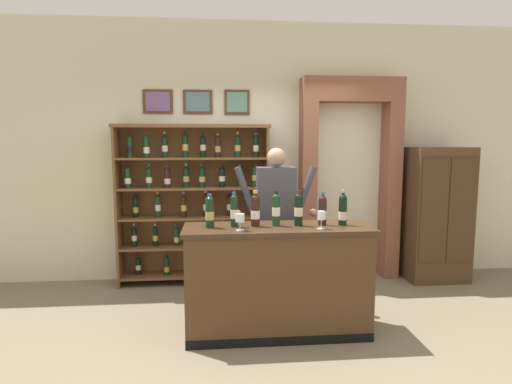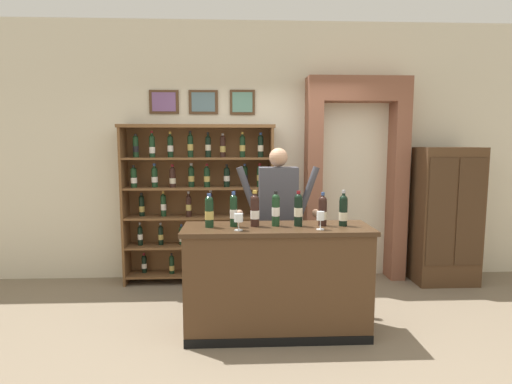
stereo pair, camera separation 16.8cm
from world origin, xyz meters
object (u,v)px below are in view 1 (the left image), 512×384
tasting_bottle_brunello (255,210)px  tasting_bottle_riserva (343,210)px  tasting_bottle_super_tuscan (276,209)px  tasting_bottle_vin_santo (322,210)px  tasting_bottle_grappa (210,211)px  wine_shelf (194,198)px  tasting_bottle_chianti (299,209)px  side_cabinet (438,214)px  shopkeeper (276,210)px  wine_glass_center (240,219)px  wine_glass_right (321,217)px  tasting_counter (277,280)px  tasting_bottle_rosso (234,210)px

tasting_bottle_brunello → tasting_bottle_riserva: same height
tasting_bottle_super_tuscan → tasting_bottle_brunello: bearing=-178.2°
tasting_bottle_vin_santo → tasting_bottle_grappa: bearing=-178.4°
wine_shelf → tasting_bottle_vin_santo: size_ratio=6.45×
wine_shelf → tasting_bottle_chianti: wine_shelf is taller
wine_shelf → side_cabinet: (3.09, -0.20, -0.23)m
tasting_bottle_super_tuscan → tasting_bottle_riserva: tasting_bottle_riserva is taller
wine_shelf → tasting_bottle_brunello: bearing=-66.5°
shopkeeper → tasting_bottle_brunello: bearing=-114.4°
wine_shelf → tasting_bottle_brunello: (0.64, -1.47, 0.08)m
side_cabinet → tasting_bottle_super_tuscan: (-2.26, -1.26, 0.31)m
tasting_bottle_grappa → tasting_bottle_riserva: (1.22, 0.01, -0.00)m
tasting_bottle_brunello → wine_glass_center: size_ratio=2.23×
tasting_bottle_brunello → tasting_bottle_riserva: 0.81m
side_cabinet → tasting_bottle_grappa: bearing=-155.6°
tasting_bottle_super_tuscan → wine_glass_right: tasting_bottle_super_tuscan is taller
side_cabinet → tasting_bottle_chianti: 2.44m
tasting_counter → tasting_bottle_vin_santo: bearing=3.8°
shopkeeper → tasting_bottle_chianti: bearing=-78.5°
tasting_bottle_rosso → wine_glass_right: size_ratio=1.98×
tasting_bottle_super_tuscan → tasting_bottle_grappa: bearing=-177.0°
wine_shelf → wine_glass_right: size_ratio=12.35×
tasting_bottle_grappa → tasting_bottle_riserva: size_ratio=0.93×
tasting_bottle_rosso → tasting_bottle_grappa: bearing=-174.5°
shopkeeper → tasting_bottle_chianti: 0.63m
shopkeeper → tasting_bottle_grappa: size_ratio=5.62×
tasting_bottle_grappa → tasting_bottle_rosso: bearing=5.5°
tasting_counter → tasting_bottle_super_tuscan: tasting_bottle_super_tuscan is taller
side_cabinet → tasting_bottle_rosso: side_cabinet is taller
wine_glass_center → tasting_bottle_grappa: bearing=150.6°
side_cabinet → tasting_counter: bearing=-150.0°
side_cabinet → wine_glass_center: 2.98m
tasting_bottle_grappa → tasting_bottle_vin_santo: (1.03, 0.03, -0.01)m
tasting_bottle_chianti → tasting_bottle_brunello: bearing=178.5°
tasting_bottle_chianti → tasting_bottle_vin_santo: size_ratio=1.05×
side_cabinet → shopkeeper: 2.29m
tasting_bottle_grappa → tasting_bottle_brunello: bearing=3.5°
side_cabinet → shopkeeper: size_ratio=1.00×
tasting_bottle_rosso → tasting_bottle_chianti: bearing=-0.6°
wine_shelf → tasting_bottle_rosso: size_ratio=6.22×
shopkeeper → tasting_bottle_riserva: (0.54, -0.62, 0.09)m
tasting_bottle_riserva → tasting_bottle_super_tuscan: bearing=177.7°
shopkeeper → tasting_bottle_super_tuscan: size_ratio=5.33×
tasting_bottle_grappa → tasting_bottle_chianti: tasting_bottle_chianti is taller
tasting_bottle_brunello → tasting_bottle_riserva: bearing=-1.3°
wine_shelf → tasting_counter: (0.84, -1.49, -0.58)m
tasting_counter → wine_glass_right: wine_glass_right is taller
tasting_bottle_brunello → side_cabinet: bearing=27.4°
tasting_bottle_vin_santo → tasting_bottle_riserva: tasting_bottle_riserva is taller
tasting_counter → wine_glass_center: (-0.35, -0.15, 0.61)m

